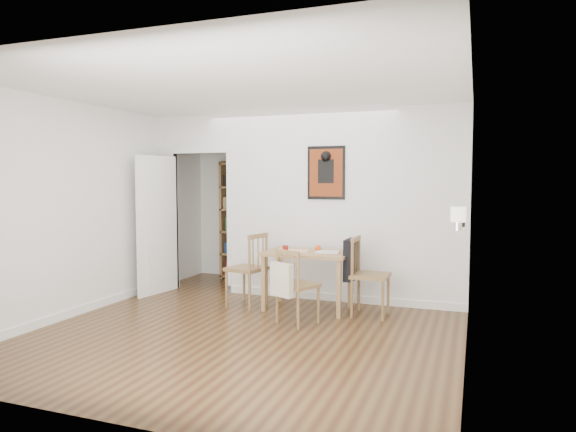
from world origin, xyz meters
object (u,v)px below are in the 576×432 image
at_px(fireplace, 459,279).
at_px(mantel_lamp, 458,216).
at_px(dining_table, 308,259).
at_px(ceramic_jar_b, 460,220).
at_px(bookshelf, 246,221).
at_px(notebook, 328,252).
at_px(ceramic_jar_a, 460,221).
at_px(red_glass, 285,249).
at_px(orange_fruit, 318,248).
at_px(chair_right, 369,275).
at_px(chair_front, 297,286).
at_px(chair_left, 247,270).

bearing_deg(fireplace, mantel_lamp, -91.43).
height_order(dining_table, ceramic_jar_b, ceramic_jar_b).
relative_size(bookshelf, fireplace, 1.57).
relative_size(notebook, ceramic_jar_a, 2.48).
bearing_deg(notebook, fireplace, -19.47).
distance_m(red_glass, ceramic_jar_a, 2.16).
xyz_separation_m(orange_fruit, ceramic_jar_a, (1.74, -0.57, 0.44)).
bearing_deg(orange_fruit, mantel_lamp, -29.99).
height_order(red_glass, mantel_lamp, mantel_lamp).
distance_m(orange_fruit, notebook, 0.18).
xyz_separation_m(dining_table, notebook, (0.26, 0.02, 0.10)).
distance_m(chair_right, red_glass, 1.08).
bearing_deg(ceramic_jar_b, bookshelf, 152.49).
bearing_deg(red_glass, ceramic_jar_b, -1.21).
relative_size(chair_right, bookshelf, 0.49).
xyz_separation_m(chair_front, red_glass, (-0.34, 0.52, 0.35)).
height_order(orange_fruit, notebook, orange_fruit).
relative_size(chair_left, ceramic_jar_a, 8.27).
xyz_separation_m(chair_right, ceramic_jar_a, (1.06, -0.44, 0.72)).
distance_m(dining_table, bookshelf, 2.29).
bearing_deg(ceramic_jar_b, notebook, 172.71).
bearing_deg(bookshelf, ceramic_jar_a, -30.92).
xyz_separation_m(bookshelf, ceramic_jar_a, (3.45, -2.07, 0.25)).
distance_m(bookshelf, ceramic_jar_a, 4.03).
xyz_separation_m(fireplace, orange_fruit, (-1.74, 0.65, 0.17)).
height_order(chair_front, ceramic_jar_a, ceramic_jar_a).
bearing_deg(notebook, mantel_lamp, -29.93).
relative_size(chair_right, orange_fruit, 12.35).
xyz_separation_m(chair_left, ceramic_jar_a, (2.65, -0.35, 0.73)).
bearing_deg(orange_fruit, chair_right, -10.78).
bearing_deg(notebook, chair_right, -4.13).
height_order(fireplace, orange_fruit, fireplace).
bearing_deg(bookshelf, orange_fruit, -41.22).
height_order(chair_right, orange_fruit, chair_right).
bearing_deg(notebook, ceramic_jar_a, -16.75).
relative_size(dining_table, notebook, 3.76).
relative_size(chair_right, chair_front, 1.11).
relative_size(notebook, mantel_lamp, 1.25).
bearing_deg(ceramic_jar_b, ceramic_jar_a, -87.54).
height_order(red_glass, orange_fruit, red_glass).
height_order(chair_left, bookshelf, bookshelf).
bearing_deg(mantel_lamp, chair_front, 172.60).
relative_size(fireplace, mantel_lamp, 5.41).
relative_size(fireplace, notebook, 4.31).
relative_size(orange_fruit, notebook, 0.27).
height_order(chair_front, orange_fruit, chair_front).
bearing_deg(orange_fruit, bookshelf, 138.78).
relative_size(chair_left, chair_front, 1.11).
relative_size(chair_front, bookshelf, 0.44).
bearing_deg(dining_table, bookshelf, 135.02).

